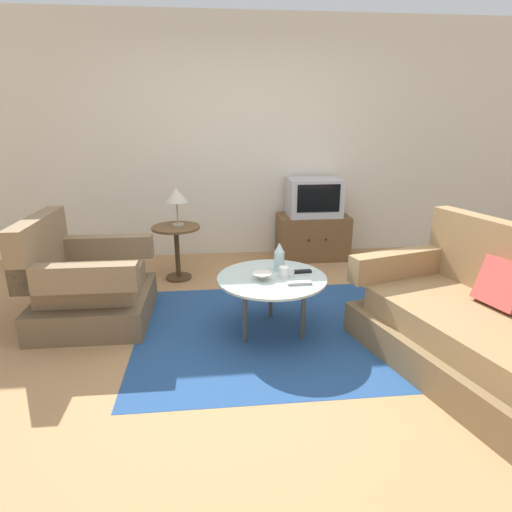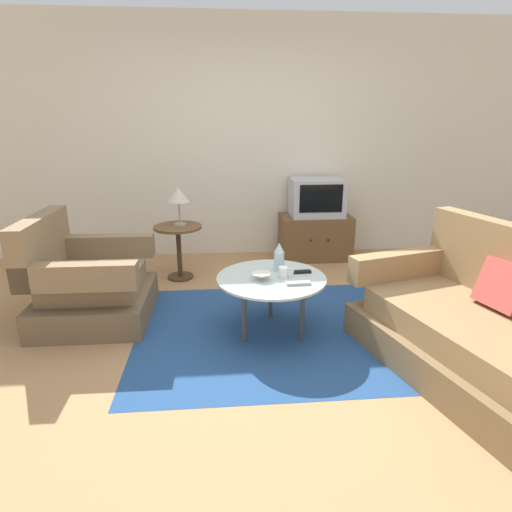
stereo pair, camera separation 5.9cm
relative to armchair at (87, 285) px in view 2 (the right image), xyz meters
name	(u,v)px [view 2 (the right image)]	position (x,y,z in m)	size (l,w,h in m)	color
ground_plane	(267,343)	(1.44, -0.54, -0.30)	(16.00, 16.00, 0.00)	#AD7F51
back_wall	(246,141)	(1.44, 1.77, 1.05)	(9.00, 0.12, 2.70)	beige
area_rug	(271,331)	(1.48, -0.36, -0.30)	(2.10, 1.80, 0.00)	navy
armchair	(87,285)	(0.00, 0.00, 0.00)	(0.89, 0.91, 0.89)	brown
couch	(483,331)	(2.78, -1.03, 0.00)	(1.32, 1.81, 0.94)	brown
coffee_table	(271,282)	(1.48, -0.36, 0.12)	(0.84, 0.84, 0.46)	#B2C6C1
side_table	(178,241)	(0.67, 0.89, 0.11)	(0.49, 0.49, 0.56)	brown
tv_stand	(315,237)	(2.23, 1.44, -0.04)	(0.82, 0.49, 0.52)	brown
television	(317,197)	(2.23, 1.44, 0.43)	(0.60, 0.44, 0.43)	#B7B7BC
table_lamp	(178,196)	(0.70, 0.91, 0.57)	(0.23, 0.23, 0.39)	#9E937A
vase	(279,257)	(1.56, -0.21, 0.27)	(0.08, 0.08, 0.23)	silver
mug	(284,272)	(1.58, -0.37, 0.20)	(0.12, 0.07, 0.09)	white
bowl	(261,276)	(1.40, -0.40, 0.19)	(0.15, 0.15, 0.05)	silver
tv_remote_dark	(302,272)	(1.73, -0.29, 0.17)	(0.15, 0.05, 0.02)	black
tv_remote_silver	(298,283)	(1.66, -0.52, 0.17)	(0.18, 0.06, 0.02)	#B2B2B7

